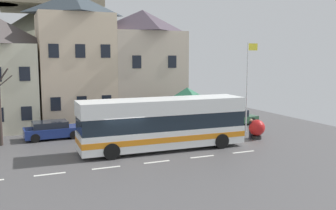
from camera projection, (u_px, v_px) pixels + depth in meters
ground_plane at (122, 156)px, 23.29m from camera, size 40.00×60.00×0.07m
townhouse_01 at (75, 60)px, 32.84m from camera, size 6.24×5.29×11.61m
townhouse_02 at (143, 66)px, 35.91m from camera, size 6.66×6.46×10.49m
hilltop_castle at (51, 48)px, 51.38m from camera, size 41.61×41.61×22.17m
transit_bus at (163, 124)px, 24.65m from camera, size 11.10×2.89×3.38m
bus_shelter at (187, 97)px, 28.70m from camera, size 3.60×3.60×3.78m
parked_car_01 at (233, 118)px, 33.68m from camera, size 4.52×2.21×1.35m
parked_car_02 at (52, 130)px, 28.05m from camera, size 4.24×2.17×1.31m
parked_car_03 at (182, 121)px, 31.72m from camera, size 4.04×2.35×1.45m
pedestrian_00 at (224, 126)px, 28.99m from camera, size 0.30×0.34×1.53m
pedestrian_01 at (251, 128)px, 27.92m from camera, size 0.34×0.30×1.53m
pedestrian_02 at (208, 125)px, 28.43m from camera, size 0.30×0.30×1.61m
public_bench at (202, 123)px, 32.00m from camera, size 1.48×0.48×0.87m
flagpole at (248, 81)px, 30.03m from camera, size 0.95×0.10×7.23m
harbour_buoy at (257, 128)px, 27.91m from camera, size 1.21×1.21×1.46m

